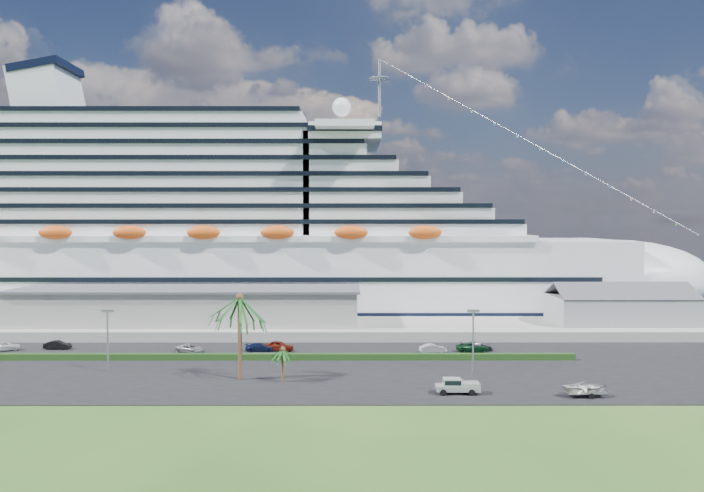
{
  "coord_description": "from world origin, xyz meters",
  "views": [
    {
      "loc": [
        3.9,
        -81.42,
        20.05
      ],
      "look_at": [
        4.12,
        30.0,
        15.92
      ],
      "focal_mm": 35.0,
      "sensor_mm": 36.0,
      "label": 1
    }
  ],
  "objects_px": {
    "cruise_ship": "(231,236)",
    "parked_car_3": "(260,347)",
    "pickup_truck": "(457,385)",
    "boat_trailer": "(586,388)"
  },
  "relations": [
    {
      "from": "cruise_ship",
      "to": "parked_car_3",
      "type": "distance_m",
      "value": 45.95
    },
    {
      "from": "pickup_truck",
      "to": "boat_trailer",
      "type": "distance_m",
      "value": 14.46
    },
    {
      "from": "parked_car_3",
      "to": "boat_trailer",
      "type": "xyz_separation_m",
      "value": [
        40.46,
        -27.23,
        0.42
      ]
    },
    {
      "from": "cruise_ship",
      "to": "pickup_truck",
      "type": "relative_size",
      "value": 37.65
    },
    {
      "from": "parked_car_3",
      "to": "boat_trailer",
      "type": "height_order",
      "value": "boat_trailer"
    },
    {
      "from": "boat_trailer",
      "to": "cruise_ship",
      "type": "bearing_deg",
      "value": 127.12
    },
    {
      "from": "pickup_truck",
      "to": "boat_trailer",
      "type": "relative_size",
      "value": 0.88
    },
    {
      "from": "parked_car_3",
      "to": "boat_trailer",
      "type": "distance_m",
      "value": 48.78
    },
    {
      "from": "boat_trailer",
      "to": "parked_car_3",
      "type": "bearing_deg",
      "value": 146.06
    },
    {
      "from": "cruise_ship",
      "to": "pickup_truck",
      "type": "distance_m",
      "value": 78.65
    }
  ]
}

